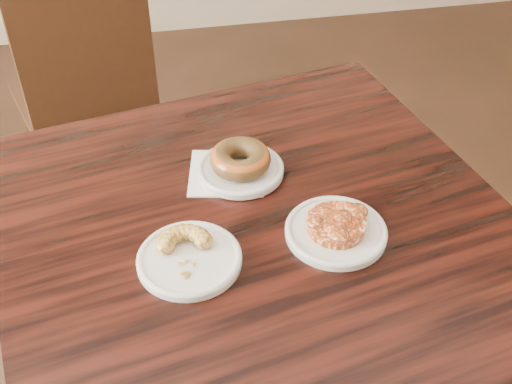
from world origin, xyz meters
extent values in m
cube|color=black|center=(-0.09, 0.18, 0.38)|extent=(1.06, 1.06, 0.75)
cube|color=white|center=(-0.12, 0.34, 0.75)|extent=(0.17, 0.17, 0.00)
cylinder|color=silver|center=(-0.09, 0.33, 0.76)|extent=(0.17, 0.17, 0.01)
cylinder|color=white|center=(-0.22, 0.12, 0.76)|extent=(0.18, 0.18, 0.01)
cylinder|color=silver|center=(0.04, 0.13, 0.76)|extent=(0.18, 0.18, 0.01)
torus|color=#953915|center=(-0.09, 0.33, 0.79)|extent=(0.12, 0.12, 0.04)
camera|label=1|loc=(-0.25, -0.63, 1.53)|focal=45.00mm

